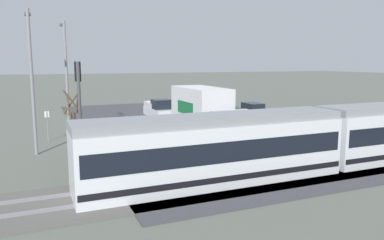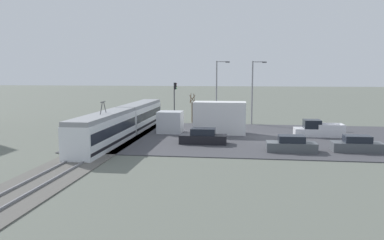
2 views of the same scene
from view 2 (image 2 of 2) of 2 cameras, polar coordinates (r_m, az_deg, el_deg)
ground_plane at (r=41.52m, az=11.19°, el=-2.73°), size 320.00×320.00×0.00m
road_surface at (r=41.52m, az=11.20°, el=-2.67°), size 20.71×37.84×0.08m
rail_bed at (r=43.35m, az=-9.89°, el=-2.21°), size 55.37×4.40×0.22m
light_rail_tram at (r=42.54m, az=-10.18°, el=-0.26°), size 25.93×2.59×4.30m
box_truck at (r=43.19m, az=2.37°, el=0.18°), size 2.60×10.14×3.69m
pickup_truck at (r=43.70m, az=18.59°, el=-1.45°), size 1.99×5.26×1.83m
sedan_car_0 at (r=37.14m, az=1.70°, el=-2.65°), size 1.76×4.63×1.53m
sedan_car_1 at (r=34.60m, az=14.89°, el=-3.68°), size 1.73×4.38×1.44m
sedan_car_2 at (r=36.54m, az=23.84°, el=-3.49°), size 1.71×4.35×1.44m
traffic_light_pole at (r=53.26m, az=-2.64°, el=3.52°), size 0.28×0.47×5.68m
street_tree at (r=53.10m, az=0.05°, el=1.62°), size 1.00×0.83×4.18m
street_lamp_near_crossing at (r=54.51m, az=3.96°, el=5.04°), size 0.36×1.95×8.78m
street_lamp_mid_block at (r=52.03m, az=9.38°, el=4.80°), size 0.36×1.95×8.66m
no_parking_sign at (r=53.85m, az=7.73°, el=1.04°), size 0.32×0.08×2.20m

